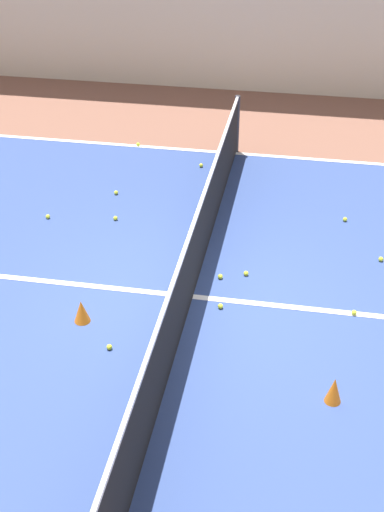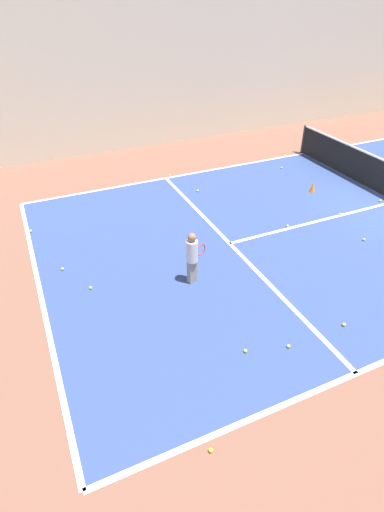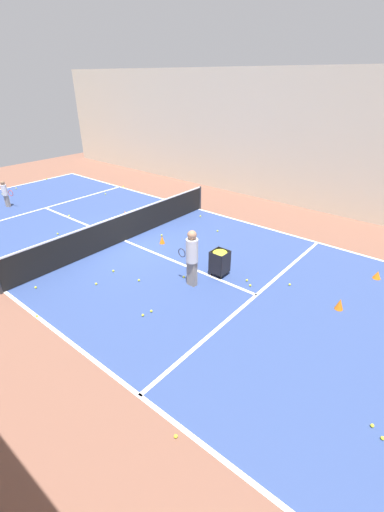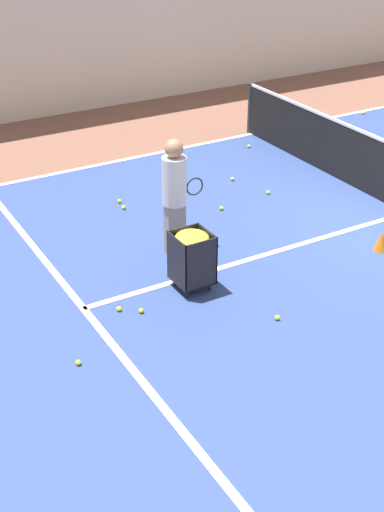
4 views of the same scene
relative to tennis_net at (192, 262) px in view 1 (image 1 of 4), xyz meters
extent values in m
plane|color=brown|center=(0.00, 0.00, -0.56)|extent=(31.92, 31.92, 0.00)
cube|color=navy|center=(0.00, 0.00, -0.56)|extent=(9.19, 21.17, 0.00)
cube|color=white|center=(4.60, 0.00, -0.56)|extent=(0.10, 21.17, 0.00)
cube|color=white|center=(0.00, 0.00, -0.56)|extent=(0.10, 11.64, 0.00)
cylinder|color=#2D2D33|center=(4.70, 0.00, -0.02)|extent=(0.10, 0.10, 1.09)
cube|color=black|center=(0.00, 0.00, -0.03)|extent=(9.29, 0.03, 1.02)
cube|color=white|center=(0.00, 0.00, 0.50)|extent=(9.29, 0.04, 0.05)
cone|color=orange|center=(-0.76, 1.29, -0.40)|extent=(0.21, 0.21, 0.31)
cone|color=orange|center=(-1.65, -1.87, -0.40)|extent=(0.19, 0.19, 0.33)
sphere|color=yellow|center=(2.63, 1.76, -0.53)|extent=(0.07, 0.07, 0.07)
sphere|color=yellow|center=(3.91, 0.53, -0.53)|extent=(0.07, 0.07, 0.07)
sphere|color=yellow|center=(0.49, -0.31, -0.53)|extent=(0.07, 0.07, 0.07)
sphere|color=yellow|center=(1.80, 1.55, -0.53)|extent=(0.07, 0.07, 0.07)
sphere|color=yellow|center=(1.66, 2.62, -0.53)|extent=(0.07, 0.07, 0.07)
sphere|color=yellow|center=(1.33, -2.52, -0.53)|extent=(0.07, 0.07, 0.07)
sphere|color=yellow|center=(-1.23, 0.80, -0.53)|extent=(0.07, 0.07, 0.07)
sphere|color=yellow|center=(0.63, -0.65, -0.53)|extent=(0.07, 0.07, 0.07)
sphere|color=yellow|center=(4.60, 1.87, -0.53)|extent=(0.07, 0.07, 0.07)
sphere|color=yellow|center=(2.40, -2.02, -0.53)|extent=(0.07, 0.07, 0.07)
sphere|color=yellow|center=(-0.18, -0.41, -0.53)|extent=(0.07, 0.07, 0.07)
sphere|color=yellow|center=(-0.02, -2.13, -0.53)|extent=(0.07, 0.07, 0.07)
camera|label=1|loc=(-7.57, -1.35, 5.09)|focal=50.00mm
camera|label=2|loc=(7.57, -10.32, 5.09)|focal=28.00mm
camera|label=3|loc=(7.57, 9.64, 5.09)|focal=24.00mm
camera|label=4|loc=(-7.57, 8.53, 4.65)|focal=50.00mm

